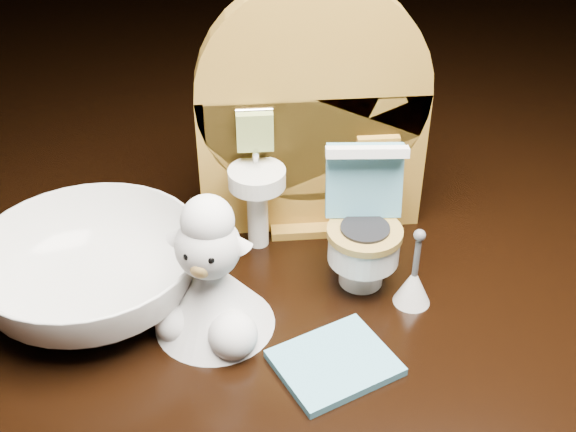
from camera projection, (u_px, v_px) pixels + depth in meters
The scene contains 6 objects.
backdrop_panel at pixel (311, 127), 0.40m from camera, with size 0.13×0.05×0.15m.
toy_toilet at pixel (362, 231), 0.39m from camera, with size 0.04×0.05×0.08m.
bath_mat at pixel (335, 363), 0.34m from camera, with size 0.05×0.04×0.00m, color #57A1BD.
toilet_brush at pixel (413, 284), 0.38m from camera, with size 0.02×0.02×0.05m.
plush_lamb at pixel (212, 285), 0.35m from camera, with size 0.06×0.06×0.08m.
ceramic_bowl at pixel (92, 272), 0.37m from camera, with size 0.12×0.12×0.04m, color white.
Camera 1 is at (-0.05, -0.29, 0.26)m, focal length 45.00 mm.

